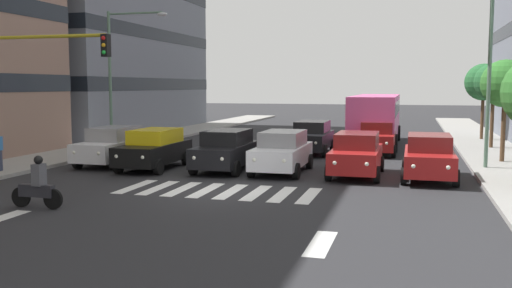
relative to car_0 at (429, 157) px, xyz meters
The scene contains 20 objects.
ground_plane 8.33m from the car_0, 32.20° to the left, with size 180.00×180.00×0.00m, color #262628.
building_right_block_0 30.26m from the car_0, 36.00° to the right, with size 8.75×20.01×18.46m.
crosswalk_markings 8.33m from the car_0, 32.20° to the left, with size 6.75×2.80×0.01m.
lane_arrow_0 10.29m from the car_0, 75.26° to the left, with size 0.50×2.20×0.01m, color silver.
car_0 is the anchor object (origin of this frame).
car_1 2.76m from the car_0, ahead, with size 2.02×4.44×1.72m.
car_2 5.81m from the car_0, ahead, with size 2.02×4.44×1.72m.
car_3 8.22m from the car_0, ahead, with size 2.02×4.44×1.72m.
car_4 11.38m from the car_0, ahead, with size 2.02×4.44×1.72m.
car_5 13.74m from the car_0, ahead, with size 2.02×4.44×1.72m.
car_row2_0 8.11m from the car_0, 72.83° to the right, with size 2.02×4.44×1.72m.
car_row2_1 9.07m from the car_0, 50.62° to the right, with size 2.02×4.44×1.72m.
bus_behind_traffic 12.62m from the car_0, 77.32° to the right, with size 2.78×10.50×3.00m.
motorcycle_with_rider 14.04m from the car_0, 36.79° to the left, with size 1.70×0.36×1.57m.
traffic_light_gantry 15.18m from the car_0, 20.30° to the left, with size 4.87×0.36×5.50m.
street_lamp_left 5.23m from the car_0, 124.75° to the right, with size 2.39×0.28×7.58m.
street_lamp_right 17.00m from the car_0, 17.25° to the right, with size 3.48×0.28×7.37m.
street_tree_1 6.75m from the car_0, 122.95° to the right, with size 2.16×2.16×4.62m.
street_tree_2 12.19m from the car_0, 107.88° to the right, with size 2.10×2.10×4.69m.
street_tree_3 17.13m from the car_0, 102.68° to the right, with size 2.37×2.37×4.85m.
Camera 1 is at (-6.32, 18.04, 3.61)m, focal length 39.61 mm.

